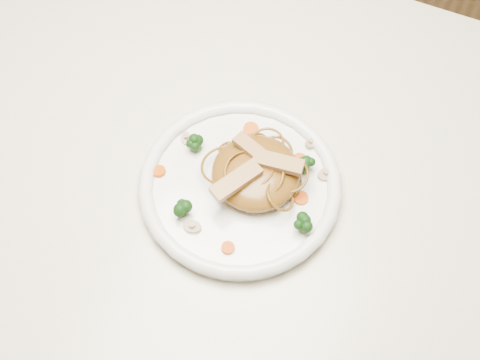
% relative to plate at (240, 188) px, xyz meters
% --- Properties ---
extents(ground, '(4.00, 4.00, 0.00)m').
position_rel_plate_xyz_m(ground, '(-0.07, 0.05, -0.76)').
color(ground, '#533A1C').
rests_on(ground, ground).
extents(table, '(1.20, 0.80, 0.75)m').
position_rel_plate_xyz_m(table, '(-0.07, 0.05, -0.11)').
color(table, beige).
rests_on(table, ground).
extents(plate, '(0.33, 0.33, 0.02)m').
position_rel_plate_xyz_m(plate, '(0.00, 0.00, 0.00)').
color(plate, white).
rests_on(plate, table).
extents(noodle_mound, '(0.14, 0.14, 0.04)m').
position_rel_plate_xyz_m(noodle_mound, '(0.02, 0.02, 0.03)').
color(noodle_mound, brown).
rests_on(noodle_mound, plate).
extents(chicken_a, '(0.07, 0.03, 0.01)m').
position_rel_plate_xyz_m(chicken_a, '(0.04, 0.03, 0.05)').
color(chicken_a, '#A27F4C').
rests_on(chicken_a, noodle_mound).
extents(chicken_b, '(0.06, 0.04, 0.01)m').
position_rel_plate_xyz_m(chicken_b, '(0.00, 0.04, 0.05)').
color(chicken_b, '#A27F4C').
rests_on(chicken_b, noodle_mound).
extents(chicken_c, '(0.06, 0.08, 0.01)m').
position_rel_plate_xyz_m(chicken_c, '(0.00, -0.02, 0.05)').
color(chicken_c, '#A27F4C').
rests_on(chicken_c, noodle_mound).
extents(broccoli_0, '(0.04, 0.04, 0.03)m').
position_rel_plate_xyz_m(broccoli_0, '(0.07, 0.06, 0.02)').
color(broccoli_0, '#10330A').
rests_on(broccoli_0, plate).
extents(broccoli_1, '(0.03, 0.03, 0.03)m').
position_rel_plate_xyz_m(broccoli_1, '(-0.08, 0.03, 0.02)').
color(broccoli_1, '#10330A').
rests_on(broccoli_1, plate).
extents(broccoli_2, '(0.03, 0.03, 0.03)m').
position_rel_plate_xyz_m(broccoli_2, '(-0.05, -0.07, 0.02)').
color(broccoli_2, '#10330A').
rests_on(broccoli_2, plate).
extents(broccoli_3, '(0.04, 0.04, 0.03)m').
position_rel_plate_xyz_m(broccoli_3, '(0.11, -0.03, 0.02)').
color(broccoli_3, '#10330A').
rests_on(broccoli_3, plate).
extents(carrot_0, '(0.02, 0.02, 0.00)m').
position_rel_plate_xyz_m(carrot_0, '(0.06, 0.07, 0.01)').
color(carrot_0, '#C74107').
rests_on(carrot_0, plate).
extents(carrot_1, '(0.02, 0.02, 0.00)m').
position_rel_plate_xyz_m(carrot_1, '(-0.11, -0.03, 0.01)').
color(carrot_1, '#C74107').
rests_on(carrot_1, plate).
extents(carrot_2, '(0.02, 0.02, 0.00)m').
position_rel_plate_xyz_m(carrot_2, '(0.08, 0.01, 0.01)').
color(carrot_2, '#C74107').
rests_on(carrot_2, plate).
extents(carrot_3, '(0.03, 0.03, 0.00)m').
position_rel_plate_xyz_m(carrot_3, '(-0.02, 0.09, 0.01)').
color(carrot_3, '#C74107').
rests_on(carrot_3, plate).
extents(carrot_4, '(0.02, 0.02, 0.00)m').
position_rel_plate_xyz_m(carrot_4, '(0.02, -0.09, 0.01)').
color(carrot_4, '#C74107').
rests_on(carrot_4, plate).
extents(mushroom_0, '(0.03, 0.03, 0.01)m').
position_rel_plate_xyz_m(mushroom_0, '(-0.03, -0.09, 0.01)').
color(mushroom_0, tan).
rests_on(mushroom_0, plate).
extents(mushroom_1, '(0.04, 0.04, 0.01)m').
position_rel_plate_xyz_m(mushroom_1, '(0.10, 0.06, 0.01)').
color(mushroom_1, tan).
rests_on(mushroom_1, plate).
extents(mushroom_2, '(0.03, 0.03, 0.01)m').
position_rel_plate_xyz_m(mushroom_2, '(-0.10, 0.04, 0.01)').
color(mushroom_2, tan).
rests_on(mushroom_2, plate).
extents(mushroom_3, '(0.02, 0.02, 0.01)m').
position_rel_plate_xyz_m(mushroom_3, '(0.06, 0.10, 0.01)').
color(mushroom_3, tan).
rests_on(mushroom_3, plate).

